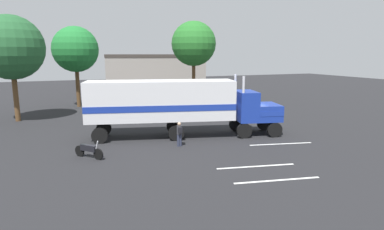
{
  "coord_description": "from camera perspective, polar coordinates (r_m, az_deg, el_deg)",
  "views": [
    {
      "loc": [
        -12.9,
        -20.92,
        6.02
      ],
      "look_at": [
        -4.04,
        0.8,
        1.6
      ],
      "focal_mm": 30.33,
      "sensor_mm": 36.0,
      "label": 1
    }
  ],
  "objects": [
    {
      "name": "parked_car",
      "position": [
        35.51,
        -8.36,
        2.12
      ],
      "size": [
        4.59,
        2.33,
        1.57
      ],
      "color": "#B7B7BC",
      "rests_on": "ground_plane"
    },
    {
      "name": "lane_stripe_near",
      "position": [
        22.93,
        15.36,
        -4.93
      ],
      "size": [
        4.32,
        1.16,
        0.01
      ],
      "primitive_type": "cube",
      "rotation": [
        0.0,
        0.0,
        -0.23
      ],
      "color": "silver",
      "rests_on": "ground_plane"
    },
    {
      "name": "motorcycle",
      "position": [
        20.03,
        -17.68,
        -5.9
      ],
      "size": [
        1.47,
        1.65,
        1.12
      ],
      "color": "black",
      "rests_on": "ground_plane"
    },
    {
      "name": "tree_center",
      "position": [
        41.78,
        0.3,
        12.41
      ],
      "size": [
        5.61,
        5.61,
        10.11
      ],
      "color": "brown",
      "rests_on": "ground_plane"
    },
    {
      "name": "tree_right",
      "position": [
        33.05,
        -29.24,
        10.3
      ],
      "size": [
        5.66,
        5.66,
        9.42
      ],
      "color": "brown",
      "rests_on": "ground_plane"
    },
    {
      "name": "lane_stripe_far",
      "position": [
        16.53,
        14.78,
        -11.04
      ],
      "size": [
        4.34,
        1.04,
        0.01
      ],
      "primitive_type": "cube",
      "rotation": [
        0.0,
        0.0,
        -0.2
      ],
      "color": "silver",
      "rests_on": "ground_plane"
    },
    {
      "name": "lane_stripe_mid",
      "position": [
        18.18,
        11.18,
        -8.85
      ],
      "size": [
        4.34,
        1.07,
        0.01
      ],
      "primitive_type": "cube",
      "rotation": [
        0.0,
        0.0,
        -0.21
      ],
      "color": "silver",
      "rests_on": "ground_plane"
    },
    {
      "name": "ground_plane",
      "position": [
        25.3,
        9.2,
        -3.23
      ],
      "size": [
        120.0,
        120.0,
        0.0
      ],
      "primitive_type": "plane",
      "color": "#232326"
    },
    {
      "name": "person_bystander",
      "position": [
        21.38,
        -2.23,
        -3.21
      ],
      "size": [
        0.34,
        0.46,
        1.63
      ],
      "color": "#2D3347",
      "rests_on": "ground_plane"
    },
    {
      "name": "semi_truck",
      "position": [
        23.59,
        -2.8,
        2.14
      ],
      "size": [
        14.33,
        6.0,
        4.5
      ],
      "color": "#193399",
      "rests_on": "ground_plane"
    },
    {
      "name": "building_backdrop",
      "position": [
        52.3,
        -6.32,
        7.53
      ],
      "size": [
        16.16,
        9.66,
        5.97
      ],
      "color": "#9E938C",
      "rests_on": "ground_plane"
    },
    {
      "name": "tree_left",
      "position": [
        39.47,
        -19.81,
        10.79
      ],
      "size": [
        5.12,
        5.12,
        9.11
      ],
      "color": "brown",
      "rests_on": "ground_plane"
    }
  ]
}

